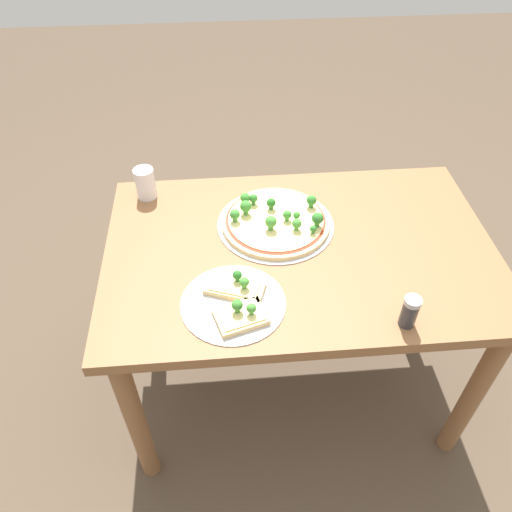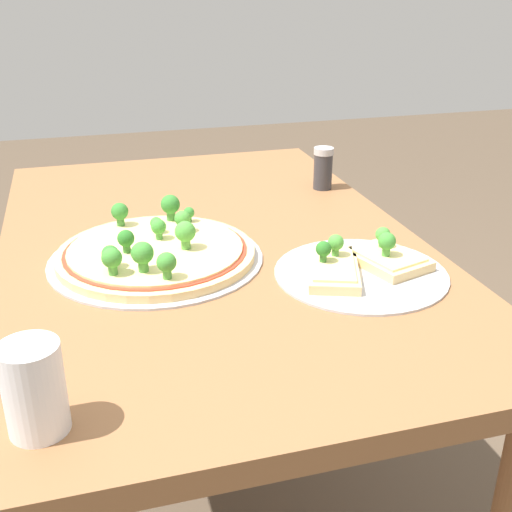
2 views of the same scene
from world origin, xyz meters
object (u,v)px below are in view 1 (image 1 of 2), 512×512
object	(u,v)px
pizza_tray_whole	(276,221)
pizza_tray_slice	(236,301)
drinking_cup	(145,183)
dining_table	(298,271)
condiment_shaker	(410,312)

from	to	relation	value
pizza_tray_whole	pizza_tray_slice	size ratio (longest dim) A/B	1.29
pizza_tray_slice	drinking_cup	distance (m)	0.57
pizza_tray_slice	drinking_cup	xyz separation A→B (m)	(-0.27, 0.50, 0.04)
dining_table	pizza_tray_whole	world-z (taller)	pizza_tray_whole
dining_table	drinking_cup	size ratio (longest dim) A/B	11.07
pizza_tray_whole	condiment_shaker	bearing A→B (deg)	-55.14
pizza_tray_whole	drinking_cup	xyz separation A→B (m)	(-0.41, 0.18, 0.04)
dining_table	condiment_shaker	distance (m)	0.41
pizza_tray_whole	dining_table	bearing A→B (deg)	-59.98
pizza_tray_slice	dining_table	bearing A→B (deg)	45.51
dining_table	pizza_tray_slice	xyz separation A→B (m)	(-0.20, -0.21, 0.12)
dining_table	pizza_tray_slice	bearing A→B (deg)	-134.49
dining_table	pizza_tray_slice	size ratio (longest dim) A/B	4.13
dining_table	condiment_shaker	bearing A→B (deg)	-53.54
condiment_shaker	pizza_tray_slice	bearing A→B (deg)	166.80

